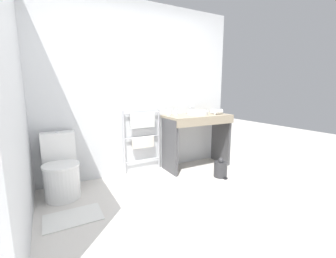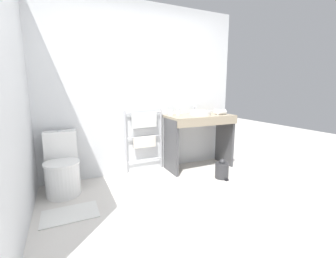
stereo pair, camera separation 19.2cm
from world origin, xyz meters
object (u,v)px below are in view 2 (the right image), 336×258
at_px(towel_radiator, 144,131).
at_px(sink_basin, 200,113).
at_px(cup_near_edge, 178,112).
at_px(hair_dryer, 221,112).
at_px(cup_near_wall, 171,112).
at_px(toilet, 62,169).
at_px(trash_bin, 222,170).

xyz_separation_m(towel_radiator, sink_basin, (0.89, -0.21, 0.27)).
bearing_deg(sink_basin, cup_near_edge, 159.05).
relative_size(towel_radiator, hair_dryer, 5.02).
bearing_deg(cup_near_wall, hair_dryer, -16.88).
distance_m(toilet, cup_near_edge, 1.86).
xyz_separation_m(sink_basin, cup_near_wall, (-0.45, 0.15, 0.01)).
bearing_deg(hair_dryer, sink_basin, 165.58).
bearing_deg(cup_near_wall, trash_bin, -54.52).
xyz_separation_m(cup_near_edge, hair_dryer, (0.69, -0.22, -0.00)).
bearing_deg(cup_near_wall, towel_radiator, 172.67).
height_order(cup_near_edge, hair_dryer, cup_near_edge).
xyz_separation_m(hair_dryer, trash_bin, (-0.31, -0.45, -0.80)).
xyz_separation_m(cup_near_wall, trash_bin, (0.50, -0.70, -0.81)).
xyz_separation_m(towel_radiator, cup_near_edge, (0.55, -0.08, 0.28)).
bearing_deg(cup_near_edge, sink_basin, -20.95).
distance_m(hair_dryer, trash_bin, 0.97).
bearing_deg(towel_radiator, cup_near_edge, -8.32).
distance_m(toilet, trash_bin, 2.18).
height_order(cup_near_wall, cup_near_edge, same).
height_order(towel_radiator, cup_near_wall, cup_near_wall).
height_order(towel_radiator, cup_near_edge, cup_near_edge).
bearing_deg(hair_dryer, toilet, 179.46).
bearing_deg(trash_bin, cup_near_wall, 125.48).
bearing_deg(towel_radiator, toilet, -166.91).
height_order(toilet, cup_near_wall, cup_near_wall).
relative_size(cup_near_edge, trash_bin, 0.33).
bearing_deg(sink_basin, toilet, -178.14).
xyz_separation_m(cup_near_edge, trash_bin, (0.38, -0.67, -0.81)).
distance_m(sink_basin, hair_dryer, 0.36).
xyz_separation_m(towel_radiator, trash_bin, (0.93, -0.75, -0.52)).
bearing_deg(cup_near_wall, sink_basin, -18.75).
bearing_deg(towel_radiator, sink_basin, -13.28).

